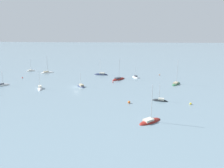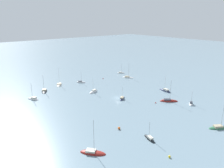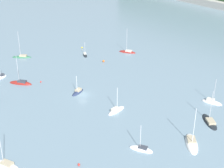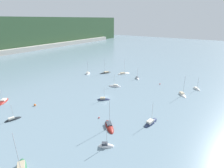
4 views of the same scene
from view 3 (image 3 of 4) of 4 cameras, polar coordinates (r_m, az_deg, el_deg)
ground_plane at (r=102.66m, az=-5.36°, el=-1.97°), size 600.00×600.00×0.00m
sailboat_0 at (r=104.25m, az=-6.28°, el=-1.51°), size 5.24×6.18×6.81m
sailboat_1 at (r=121.95m, az=-19.56°, el=1.13°), size 3.88×4.83×7.17m
sailboat_2 at (r=92.56m, az=0.79°, el=-4.92°), size 4.13×7.12×8.41m
sailboat_4 at (r=114.76m, az=-16.34°, el=0.10°), size 7.54×7.85×11.47m
sailboat_5 at (r=91.30m, az=17.41°, el=-6.62°), size 9.19×6.24×9.86m
sailboat_6 at (r=102.06m, az=17.77°, el=-3.22°), size 6.65×4.99×8.86m
sailboat_7 at (r=138.66m, az=-4.96°, el=5.27°), size 5.96×3.09×6.92m
sailboat_8 at (r=141.33m, az=-16.14°, el=4.75°), size 6.54×8.51×12.12m
sailboat_9 at (r=142.39m, az=2.85°, el=5.85°), size 7.76×6.99×11.66m
sailboat_10 at (r=81.10m, az=14.34°, el=-10.51°), size 9.07×7.46×11.15m
sailboat_11 at (r=76.00m, az=-18.90°, el=-13.82°), size 7.55×6.23×10.55m
sailboat_13 at (r=76.96m, az=5.36°, el=-11.87°), size 5.74×5.06×7.79m
mooring_buoy_1 at (r=72.31m, az=-6.07°, el=-14.45°), size 0.58×0.58×0.58m
mooring_buoy_2 at (r=113.85m, az=-12.89°, el=0.39°), size 0.53×0.53×0.53m
mooring_buoy_3 at (r=148.55m, az=-5.51°, el=6.66°), size 0.69×0.69×0.69m
mooring_buoy_4 at (r=130.32m, az=-1.57°, el=4.23°), size 0.89×0.89×0.89m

